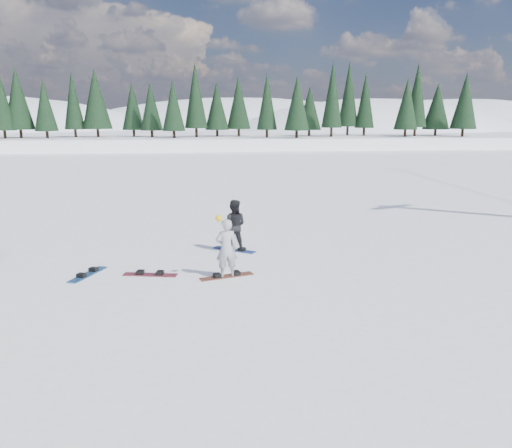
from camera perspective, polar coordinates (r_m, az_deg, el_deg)
The scene contains 8 objects.
ground at distance 14.98m, azimuth -4.57°, elevation -4.56°, with size 420.00×420.00×0.00m, color white.
alpine_backdrop at distance 204.61m, azimuth -10.41°, elevation 6.89°, with size 412.50×227.00×53.20m.
snowboarder_woman at distance 13.55m, azimuth -3.42°, elevation -2.74°, with size 0.64×0.47×1.76m.
snowboarder_man at distance 16.22m, azimuth -2.54°, elevation -0.15°, with size 0.82×0.64×1.69m, color black.
snowboard_woman at distance 13.78m, azimuth -3.37°, elevation -5.99°, with size 1.50×0.28×0.03m, color brown.
snowboard_man at distance 16.41m, azimuth -2.51°, elevation -2.98°, with size 1.50×0.28×0.03m, color #1B3897.
snowboard_loose_a at distance 14.67m, azimuth -18.67°, elevation -5.49°, with size 1.50×0.28×0.03m, color #194B8A.
snowboard_loose_b at distance 14.20m, azimuth -12.00°, elevation -5.69°, with size 1.50×0.28×0.03m, color maroon.
Camera 1 is at (-0.62, -14.33, 4.32)m, focal length 35.00 mm.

